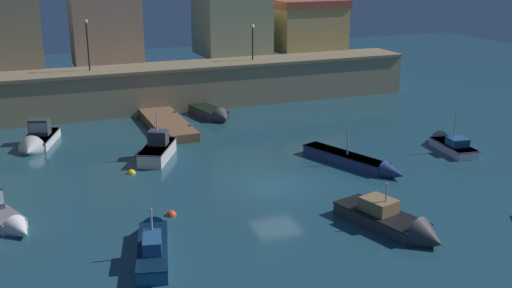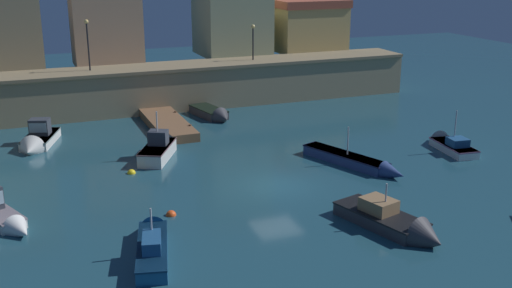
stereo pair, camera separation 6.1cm
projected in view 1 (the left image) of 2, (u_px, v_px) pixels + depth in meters
name	position (u px, v px, depth m)	size (l,w,h in m)	color
ground_plane	(277.00, 186.00, 33.49)	(105.44, 105.44, 0.00)	#1E4756
quay_wall	(182.00, 86.00, 50.28)	(39.56, 4.14, 3.51)	#9E8966
old_town_backdrop	(183.00, 13.00, 53.06)	(33.49, 6.16, 9.43)	#9A8967
pier_dock	(167.00, 124.00, 44.40)	(2.48, 8.19, 0.70)	brown
quay_lamp_0	(87.00, 37.00, 46.49)	(0.32, 0.32, 3.86)	black
quay_lamp_1	(253.00, 36.00, 51.37)	(0.32, 0.32, 2.94)	black
moored_boat_0	(37.00, 141.00, 40.06)	(3.14, 5.13, 2.18)	silver
moored_boat_1	(396.00, 223.00, 27.85)	(3.19, 5.94, 2.64)	#333338
moored_boat_2	(160.00, 147.00, 38.32)	(3.56, 5.02, 3.23)	silver
moored_boat_3	(153.00, 242.00, 26.10)	(2.51, 6.01, 2.38)	#195689
moored_boat_4	(447.00, 144.00, 39.79)	(1.94, 4.70, 3.12)	white
moored_boat_7	(213.00, 114.00, 47.11)	(2.43, 4.80, 1.45)	#333338
moored_boat_8	(357.00, 162.00, 36.36)	(3.58, 7.16, 2.55)	navy
mooring_buoy_0	(171.00, 215.00, 29.70)	(0.49, 0.49, 0.49)	#EA4C19
mooring_buoy_1	(131.00, 173.00, 35.37)	(0.48, 0.48, 0.48)	yellow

